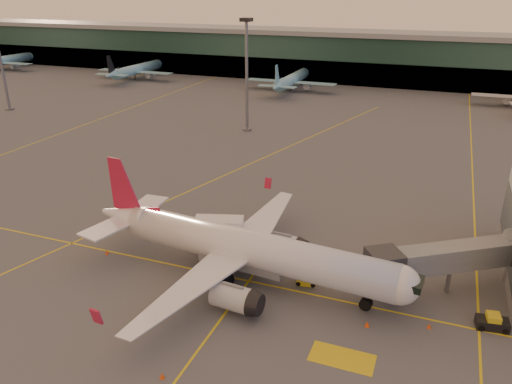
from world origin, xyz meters
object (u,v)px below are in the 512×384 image
(pushback_tug, at_px, (493,323))
(main_airplane, at_px, (243,248))
(gpu_cart, at_px, (306,279))
(catering_truck, at_px, (220,233))

(pushback_tug, bearing_deg, main_airplane, 173.24)
(gpu_cart, relative_size, pushback_tug, 0.72)
(main_airplane, height_order, pushback_tug, main_airplane)
(catering_truck, xyz_separation_m, gpu_cart, (12.48, -3.27, -2.09))
(main_airplane, bearing_deg, gpu_cart, 16.81)
(gpu_cart, height_order, pushback_tug, pushback_tug)
(main_airplane, distance_m, pushback_tug, 27.25)
(main_airplane, height_order, gpu_cart, main_airplane)
(main_airplane, bearing_deg, pushback_tug, 6.13)
(catering_truck, distance_m, pushback_tug, 32.58)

